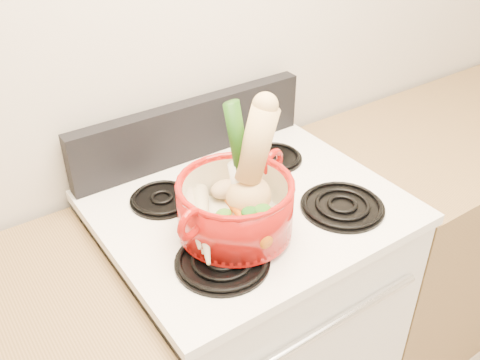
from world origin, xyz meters
TOP-DOWN VIEW (x-y plane):
  - wall_back at (0.00, 1.75)m, footprint 3.50×0.02m
  - stove_body at (0.00, 1.40)m, footprint 0.76×0.65m
  - cooktop at (0.00, 1.40)m, footprint 0.78×0.67m
  - control_backsplash at (0.00, 1.70)m, footprint 0.76×0.05m
  - oven_handle at (0.00, 1.06)m, footprint 0.60×0.02m
  - counter_right at (1.07, 1.40)m, footprint 1.36×0.65m
  - burner_front_left at (-0.19, 1.24)m, footprint 0.22×0.22m
  - burner_front_right at (0.19, 1.24)m, footprint 0.22×0.22m
  - burner_back_left at (-0.19, 1.54)m, footprint 0.17×0.17m
  - burner_back_right at (0.19, 1.54)m, footprint 0.17×0.17m
  - dutch_oven at (-0.11, 1.31)m, footprint 0.35×0.35m
  - pot_handle_left at (-0.26, 1.26)m, footprint 0.08×0.04m
  - pot_handle_right at (0.04, 1.36)m, footprint 0.08×0.04m
  - squash at (-0.06, 1.32)m, footprint 0.21×0.16m
  - leek at (-0.07, 1.33)m, footprint 0.08×0.11m
  - ginger at (-0.07, 1.40)m, footprint 0.09×0.07m
  - parsnip_0 at (-0.19, 1.34)m, footprint 0.14×0.21m
  - parsnip_1 at (-0.20, 1.30)m, footprint 0.14×0.23m
  - parsnip_2 at (-0.17, 1.35)m, footprint 0.05×0.17m
  - parsnip_3 at (-0.21, 1.33)m, footprint 0.11×0.19m
  - carrot_0 at (-0.11, 1.27)m, footprint 0.10×0.15m
  - carrot_1 at (-0.15, 1.27)m, footprint 0.11×0.12m
  - carrot_2 at (-0.11, 1.25)m, footprint 0.04×0.18m

SIDE VIEW (x-z plane):
  - counter_right at x=1.07m, z-range 0.00..0.90m
  - stove_body at x=0.00m, z-range 0.00..0.92m
  - oven_handle at x=0.00m, z-range 0.77..0.79m
  - cooktop at x=0.00m, z-range 0.92..0.95m
  - burner_front_left at x=-0.19m, z-range 0.95..0.97m
  - burner_front_right at x=0.19m, z-range 0.95..0.97m
  - burner_back_left at x=-0.19m, z-range 0.95..0.97m
  - burner_back_right at x=0.19m, z-range 0.95..0.97m
  - carrot_0 at x=-0.11m, z-range 0.99..1.04m
  - parsnip_0 at x=-0.19m, z-range 0.99..1.05m
  - ginger at x=-0.07m, z-range 1.00..1.04m
  - carrot_1 at x=-0.15m, z-range 1.00..1.04m
  - parsnip_2 at x=-0.17m, z-range 1.00..1.05m
  - carrot_2 at x=-0.11m, z-range 1.01..1.05m
  - parsnip_1 at x=-0.20m, z-range 1.00..1.06m
  - parsnip_3 at x=-0.21m, z-range 1.01..1.06m
  - dutch_oven at x=-0.11m, z-range 0.97..1.11m
  - control_backsplash at x=0.00m, z-range 0.95..1.13m
  - pot_handle_left at x=-0.26m, z-range 1.04..1.12m
  - pot_handle_right at x=0.04m, z-range 1.04..1.12m
  - squash at x=-0.06m, z-range 0.99..1.29m
  - leek at x=-0.07m, z-range 0.99..1.30m
  - wall_back at x=0.00m, z-range 0.00..2.60m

